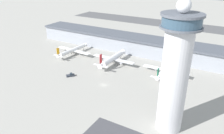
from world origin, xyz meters
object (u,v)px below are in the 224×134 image
object	(u,v)px
service_truck_fuel	(71,75)
service_truck_baggage	(164,74)
airplane_gate_charlie	(165,70)
control_tower	(175,72)
airplane_gate_alpha	(73,50)
service_truck_catering	(166,85)
airplane_gate_bravo	(113,59)

from	to	relation	value
service_truck_fuel	service_truck_baggage	bearing A→B (deg)	32.17
airplane_gate_charlie	control_tower	bearing A→B (deg)	-70.75
airplane_gate_alpha	airplane_gate_charlie	xyz separation A→B (m)	(86.33, 1.94, -0.32)
control_tower	service_truck_baggage	distance (m)	66.64
control_tower	service_truck_catering	bearing A→B (deg)	108.39
airplane_gate_bravo	service_truck_catering	world-z (taller)	airplane_gate_bravo
airplane_gate_bravo	service_truck_fuel	world-z (taller)	airplane_gate_bravo
airplane_gate_alpha	service_truck_catering	size ratio (longest dim) A/B	5.24
airplane_gate_charlie	service_truck_catering	world-z (taller)	airplane_gate_charlie
airplane_gate_bravo	control_tower	bearing A→B (deg)	-40.53
service_truck_fuel	control_tower	bearing A→B (deg)	-13.47
control_tower	airplane_gate_bravo	distance (m)	87.71
airplane_gate_alpha	service_truck_catering	world-z (taller)	airplane_gate_alpha
service_truck_catering	service_truck_fuel	xyz separation A→B (m)	(-65.81, -21.06, -0.24)
control_tower	service_truck_fuel	distance (m)	86.74
control_tower	airplane_gate_charlie	size ratio (longest dim) A/B	1.77
airplane_gate_bravo	service_truck_fuel	xyz separation A→B (m)	(-15.48, -35.46, -3.95)
service_truck_catering	service_truck_fuel	size ratio (longest dim) A/B	1.17
service_truck_catering	control_tower	bearing A→B (deg)	-71.61
airplane_gate_bravo	service_truck_baggage	xyz separation A→B (m)	(43.14, 1.42, -3.91)
control_tower	service_truck_catering	world-z (taller)	control_tower
airplane_gate_bravo	service_truck_fuel	bearing A→B (deg)	-113.58
airplane_gate_alpha	airplane_gate_bravo	size ratio (longest dim) A/B	1.02
airplane_gate_charlie	service_truck_catering	bearing A→B (deg)	-68.73
service_truck_fuel	service_truck_baggage	world-z (taller)	service_truck_baggage
service_truck_fuel	airplane_gate_charlie	bearing A→B (deg)	32.61
control_tower	airplane_gate_bravo	bearing A→B (deg)	139.47
airplane_gate_alpha	service_truck_fuel	xyz separation A→B (m)	(27.08, -35.97, -3.42)
airplane_gate_charlie	service_truck_fuel	world-z (taller)	airplane_gate_charlie
airplane_gate_bravo	service_truck_baggage	bearing A→B (deg)	1.88
service_truck_baggage	airplane_gate_bravo	bearing A→B (deg)	-178.12
control_tower	service_truck_baggage	size ratio (longest dim) A/B	8.01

